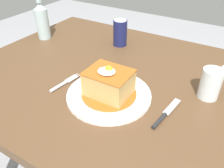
{
  "coord_description": "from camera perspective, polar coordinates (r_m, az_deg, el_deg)",
  "views": [
    {
      "loc": [
        0.34,
        -0.66,
        1.22
      ],
      "look_at": [
        0.02,
        -0.11,
        0.79
      ],
      "focal_mm": 36.56,
      "sensor_mm": 36.0,
      "label": 1
    }
  ],
  "objects": [
    {
      "name": "fork",
      "position": [
        0.85,
        -12.21,
        0.04
      ],
      "size": [
        0.03,
        0.14,
        0.01
      ],
      "color": "silver",
      "rests_on": "dining_table"
    },
    {
      "name": "dining_table",
      "position": [
        0.94,
        2.74,
        -3.67
      ],
      "size": [
        1.26,
        0.92,
        0.75
      ],
      "color": "brown",
      "rests_on": "ground_plane"
    },
    {
      "name": "drinking_glass",
      "position": [
        0.82,
        23.29,
        -0.37
      ],
      "size": [
        0.07,
        0.07,
        0.1
      ],
      "color": "#3F2314",
      "rests_on": "dining_table"
    },
    {
      "name": "knife",
      "position": [
        0.71,
        12.67,
        -7.93
      ],
      "size": [
        0.04,
        0.17,
        0.01
      ],
      "color": "#262628",
      "rests_on": "dining_table"
    },
    {
      "name": "beer_bottle_clear",
      "position": [
        1.23,
        -17.13,
        15.25
      ],
      "size": [
        0.06,
        0.06,
        0.27
      ],
      "color": "#ADC6CC",
      "rests_on": "dining_table"
    },
    {
      "name": "main_plate",
      "position": [
        0.77,
        -0.76,
        -2.61
      ],
      "size": [
        0.29,
        0.29,
        0.02
      ],
      "color": "white",
      "rests_on": "dining_table"
    },
    {
      "name": "sandwich_meal",
      "position": [
        0.75,
        -0.8,
        0.08
      ],
      "size": [
        0.19,
        0.19,
        0.11
      ],
      "color": "#B75B1E",
      "rests_on": "main_plate"
    },
    {
      "name": "soda_can",
      "position": [
        1.11,
        2.05,
        12.67
      ],
      "size": [
        0.07,
        0.07,
        0.12
      ],
      "color": "#191E51",
      "rests_on": "dining_table"
    }
  ]
}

